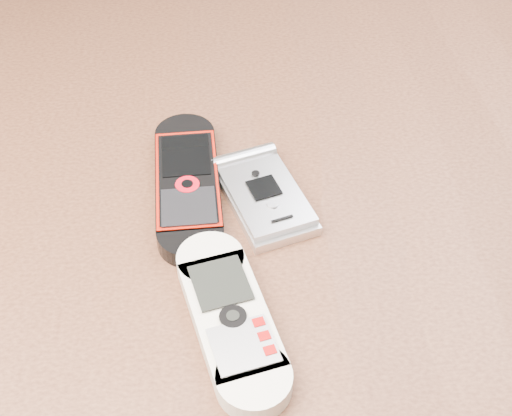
% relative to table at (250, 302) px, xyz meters
% --- Properties ---
extents(table, '(1.20, 0.80, 0.75)m').
position_rel_table_xyz_m(table, '(0.00, 0.00, 0.00)').
color(table, black).
rests_on(table, ground).
extents(nokia_white, '(0.08, 0.15, 0.02)m').
position_rel_table_xyz_m(nokia_white, '(-0.02, -0.10, 0.11)').
color(nokia_white, beige).
rests_on(nokia_white, table).
extents(nokia_black_red, '(0.06, 0.16, 0.02)m').
position_rel_table_xyz_m(nokia_black_red, '(-0.05, 0.03, 0.11)').
color(nokia_black_red, black).
rests_on(nokia_black_red, table).
extents(motorola_razr, '(0.08, 0.11, 0.02)m').
position_rel_table_xyz_m(motorola_razr, '(0.01, 0.01, 0.11)').
color(motorola_razr, silver).
rests_on(motorola_razr, table).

